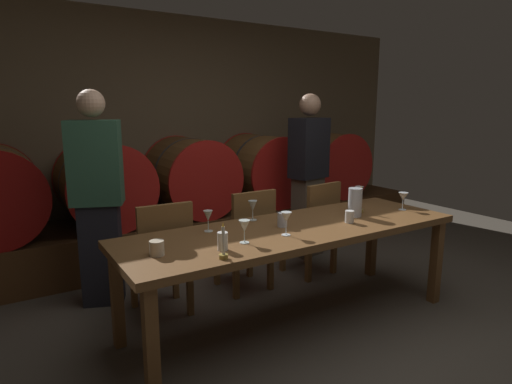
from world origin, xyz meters
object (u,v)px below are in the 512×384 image
Objects in this scene: wine_barrel_far_right at (326,164)px; wine_glass_left at (244,227)px; pitcher at (355,202)px; cup_center_right at (282,220)px; wine_barrel_right at (263,170)px; cup_far_left at (157,248)px; guest_left at (98,198)px; chair_left at (162,253)px; wine_glass_right at (359,191)px; wine_glass_far_right at (403,197)px; wine_glass_center_right at (253,207)px; cup_far_right at (349,217)px; dining_table at (294,236)px; cup_center_left at (223,241)px; chair_center at (248,235)px; candle_right at (360,205)px; wine_glass_far_left at (208,217)px; guest_right at (308,174)px; candle_left at (223,249)px; wine_glass_center_left at (286,218)px; wine_barrel_left at (104,184)px; chair_right at (315,224)px; wine_barrel_center at (191,176)px.

wine_barrel_far_right is 5.84× the size of wine_glass_left.
pitcher is 2.18× the size of cup_center_right.
wine_barrel_right reaches higher than cup_far_left.
chair_left is at bearing 147.33° from guest_left.
wine_glass_right is at bearing 17.94° from wine_glass_left.
cup_far_left is (-2.08, -0.00, -0.06)m from wine_glass_far_right.
cup_far_right is at bearing -37.68° from wine_glass_center_right.
guest_left reaches higher than cup_far_left.
dining_table is 0.69m from cup_center_left.
chair_center reaches higher than dining_table.
wine_barrel_right is 1.83m from candle_right.
wine_glass_far_left is 1.03× the size of wine_glass_right.
guest_right is at bearing -156.47° from chair_center.
wine_barrel_far_right is 3.13m from wine_glass_left.
candle_left is at bearing -107.13° from wine_glass_far_left.
candle_left is (-0.72, -0.31, 0.13)m from dining_table.
wine_glass_far_left is at bearing 160.48° from cup_far_right.
candle_left is at bearing 29.21° from guest_right.
wine_barrel_right is 2.10m from cup_center_right.
pitcher is (1.33, -0.61, 0.34)m from chair_left.
wine_glass_center_left is 0.58m from cup_far_right.
wine_glass_center_left is (-0.18, -0.79, 0.35)m from chair_center.
chair_right is (1.58, -1.25, -0.34)m from wine_barrel_left.
chair_left reaches higher than cup_far_left.
cup_far_left is at bearing -175.79° from candle_right.
wine_glass_far_right is at bearing 3.87° from cup_center_left.
wine_barrel_right is 0.51× the size of guest_right.
cup_center_left is 1.07m from cup_far_right.
wine_glass_left is at bearing 179.17° from wine_glass_center_left.
wine_barrel_center reaches higher than wine_glass_right.
wine_barrel_center is 7.84× the size of cup_center_left.
wine_barrel_far_right is 5.86× the size of wine_glass_far_left.
guest_right is (-0.91, -0.78, 0.04)m from wine_barrel_far_right.
wine_glass_center_left is 0.50m from cup_center_left.
wine_glass_far_right is 2.08m from cup_far_left.
chair_center is 4.08× the size of candle_right.
guest_right is (0.29, 0.47, 0.38)m from chair_right.
wine_glass_center_left is (-0.88, -0.77, 0.35)m from chair_right.
wine_glass_far_left is at bearing 76.11° from cup_center_left.
wine_glass_center_right is at bearing 13.48° from chair_right.
wine_barrel_right is at bearing 44.58° from cup_far_left.
wine_barrel_left is 2.73m from wine_glass_far_right.
wine_glass_center_right is (-0.16, -0.35, 0.34)m from chair_center.
cup_far_left reaches higher than dining_table.
wine_barrel_right is 8.44× the size of cup_center_right.
guest_left is 11.30× the size of wine_glass_center_right.
wine_glass_center_right is (0.41, 0.09, 0.00)m from wine_glass_far_left.
guest_left is at bearing -9.01° from guest_right.
wine_barrel_center is at bearing -91.75° from chair_center.
dining_table is at bearing 162.82° from cup_far_right.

